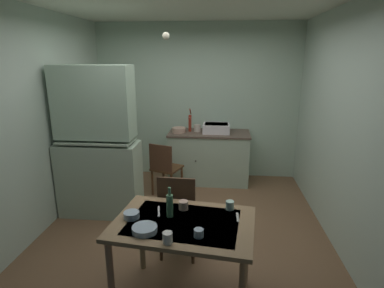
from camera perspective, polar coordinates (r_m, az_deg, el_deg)
name	(u,v)px	position (r m, az deg, el deg)	size (l,w,h in m)	color
ground_plane	(184,230)	(4.03, -1.40, -15.47)	(4.90, 4.90, 0.00)	brown
wall_back	(198,102)	(5.49, 1.04, 7.76)	(3.57, 0.10, 2.65)	#B1CBB6
wall_left	(35,123)	(4.14, -26.91, 3.43)	(0.10, 4.00, 2.65)	#B6C9B9
wall_right	(347,130)	(3.76, 26.63, 2.36)	(0.10, 4.00, 2.65)	#B2C6B7
hutch_cabinet	(98,148)	(4.26, -16.93, -0.70)	(1.06, 0.46, 1.99)	#A7BBA3
counter_cabinet	(209,157)	(5.32, 3.10, -2.39)	(1.35, 0.64, 0.87)	#A7BBA3
sink_basin	(216,128)	(5.18, 4.49, 2.95)	(0.44, 0.34, 0.15)	white
hand_pump	(190,122)	(5.23, -0.38, 4.14)	(0.05, 0.27, 0.39)	maroon
mixing_bowl_counter	(179,130)	(5.19, -2.41, 2.58)	(0.22, 0.22, 0.08)	tan
stoneware_crock	(197,128)	(5.25, 0.99, 2.94)	(0.11, 0.11, 0.12)	beige
dining_table	(184,232)	(2.69, -1.56, -15.94)	(1.24, 0.92, 0.78)	#93714D
chair_far_side	(178,215)	(3.33, -2.54, -12.89)	(0.42, 0.42, 0.95)	#4D3420
chair_by_counter	(165,167)	(4.80, -5.01, -4.26)	(0.51, 0.51, 0.84)	#52331C
serving_bowl_wide	(132,215)	(2.73, -11.06, -12.68)	(0.13, 0.13, 0.05)	#9EB2C6
soup_bowl_small	(145,229)	(2.52, -8.71, -15.21)	(0.20, 0.20, 0.05)	#9EB2C6
teacup_mint	(230,205)	(2.83, 6.97, -11.11)	(0.07, 0.07, 0.08)	#ADD1C1
teacup_cream	(183,205)	(2.81, -1.58, -11.17)	(0.09, 0.09, 0.08)	tan
mug_dark	(199,233)	(2.43, 1.25, -16.04)	(0.08, 0.08, 0.06)	#9EB2C6
mug_tall	(168,238)	(2.36, -4.52, -16.81)	(0.07, 0.07, 0.08)	white
glass_bottle	(170,205)	(2.67, -4.12, -11.10)	(0.06, 0.06, 0.27)	#4C7F56
table_knife	(159,211)	(2.80, -6.12, -12.20)	(0.20, 0.02, 0.01)	silver
teaspoon_near_bowl	(238,217)	(2.72, 8.38, -13.17)	(0.16, 0.02, 0.01)	beige
pendant_bulb	(166,36)	(3.63, -4.82, 19.22)	(0.08, 0.08, 0.08)	#F9EFCC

